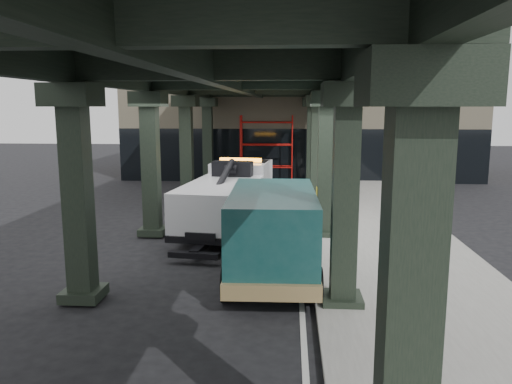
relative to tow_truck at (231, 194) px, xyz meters
The scene contains 8 objects.
ground 3.75m from the tow_truck, 76.83° to the right, with size 90.00×90.00×0.00m, color black.
sidewalk 5.62m from the tow_truck, 15.13° to the right, with size 5.00×40.00×0.15m, color gray.
lane_stripe 3.15m from the tow_truck, 29.81° to the right, with size 0.12×38.00×0.01m, color silver.
viaduct 4.46m from the tow_truck, 74.28° to the right, with size 7.40×32.00×6.40m.
building 17.02m from the tow_truck, 80.39° to the left, with size 22.00×10.00×8.00m, color #C6B793.
scaffolding 11.27m from the tow_truck, 85.90° to the left, with size 3.08×0.88×4.00m.
tow_truck is the anchor object (origin of this frame).
towed_van 5.66m from the tow_truck, 71.84° to the right, with size 2.48×5.90×2.37m.
Camera 1 is at (1.39, -14.81, 4.50)m, focal length 35.00 mm.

